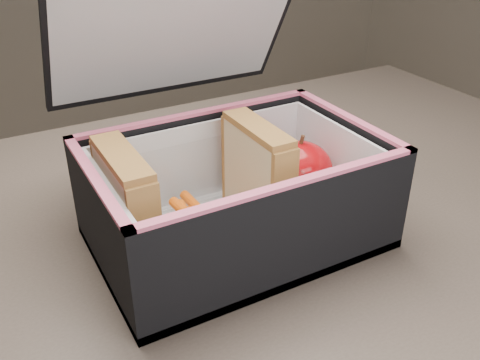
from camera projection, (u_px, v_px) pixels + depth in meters
name	position (u px, v px, depth m)	size (l,w,h in m)	color
kitchen_table	(224.00, 311.00, 0.61)	(1.20, 0.80, 0.75)	brown
lunch_bag	(234.00, 186.00, 0.55)	(0.29, 0.29, 0.27)	black
plastic_tub	(197.00, 207.00, 0.53)	(0.19, 0.13, 0.08)	white
sandwich_left	(127.00, 208.00, 0.49)	(0.03, 0.10, 0.11)	tan
sandwich_right	(257.00, 174.00, 0.55)	(0.03, 0.10, 0.11)	tan
carrot_sticks	(198.00, 229.00, 0.53)	(0.04, 0.12, 0.03)	orange
paper_napkin	(296.00, 201.00, 0.61)	(0.07, 0.08, 0.01)	white
red_apple	(300.00, 171.00, 0.59)	(0.09, 0.09, 0.08)	#9A0209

